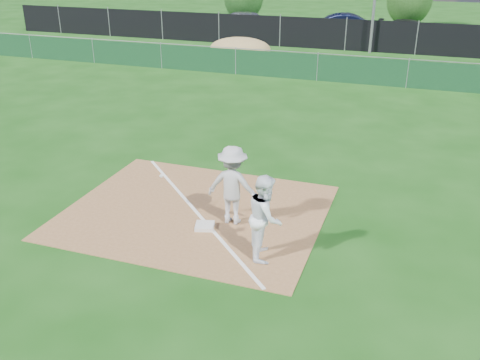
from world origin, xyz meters
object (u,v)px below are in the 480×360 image
at_px(car_right, 412,30).
at_px(car_mid, 351,26).
at_px(runner, 266,217).
at_px(play_at_first, 233,185).
at_px(car_left, 249,22).
at_px(first_base, 205,226).

bearing_deg(car_right, car_mid, 92.00).
bearing_deg(car_right, runner, 177.25).
height_order(play_at_first, car_mid, play_at_first).
distance_m(runner, car_right, 28.40).
xyz_separation_m(play_at_first, car_left, (-8.41, 26.37, -0.16)).
bearing_deg(runner, car_mid, -8.55).
xyz_separation_m(runner, car_left, (-9.51, 27.47, -0.11)).
height_order(play_at_first, runner, play_at_first).
relative_size(first_base, car_mid, 0.09).
height_order(first_base, car_mid, car_mid).
xyz_separation_m(first_base, car_left, (-7.92, 26.86, 0.72)).
xyz_separation_m(first_base, car_mid, (-0.97, 27.61, 0.70)).
relative_size(car_left, car_mid, 0.98).
bearing_deg(car_mid, first_base, 169.62).
bearing_deg(car_mid, runner, 172.80).
bearing_deg(play_at_first, car_left, 107.70).
height_order(first_base, car_left, car_left).
height_order(car_left, car_right, car_left).
distance_m(first_base, play_at_first, 1.12).
bearing_deg(car_left, car_right, -80.48).
relative_size(runner, car_mid, 0.39).
relative_size(play_at_first, car_mid, 0.51).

